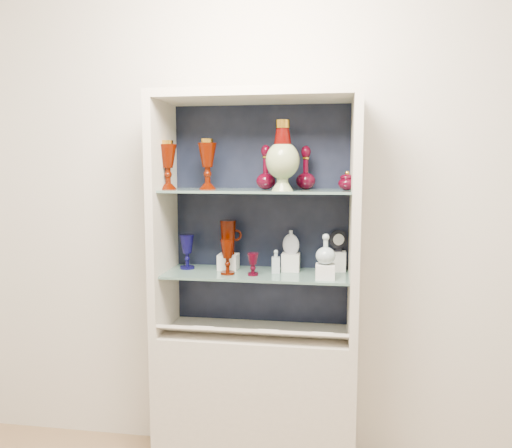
# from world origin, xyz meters

# --- Properties ---
(wall_back) EXTENTS (3.50, 0.02, 2.80)m
(wall_back) POSITION_xyz_m (0.00, 1.75, 1.40)
(wall_back) COLOR silver
(wall_back) RESTS_ON ground
(cabinet_base) EXTENTS (1.00, 0.40, 0.75)m
(cabinet_base) POSITION_xyz_m (0.00, 1.53, 0.38)
(cabinet_base) COLOR beige
(cabinet_base) RESTS_ON ground
(cabinet_back_panel) EXTENTS (0.98, 0.02, 1.15)m
(cabinet_back_panel) POSITION_xyz_m (0.00, 1.72, 1.32)
(cabinet_back_panel) COLOR black
(cabinet_back_panel) RESTS_ON cabinet_base
(cabinet_side_left) EXTENTS (0.04, 0.40, 1.15)m
(cabinet_side_left) POSITION_xyz_m (-0.48, 1.53, 1.32)
(cabinet_side_left) COLOR beige
(cabinet_side_left) RESTS_ON cabinet_base
(cabinet_side_right) EXTENTS (0.04, 0.40, 1.15)m
(cabinet_side_right) POSITION_xyz_m (0.48, 1.53, 1.32)
(cabinet_side_right) COLOR beige
(cabinet_side_right) RESTS_ON cabinet_base
(cabinet_top_cap) EXTENTS (1.00, 0.40, 0.04)m
(cabinet_top_cap) POSITION_xyz_m (0.00, 1.53, 1.92)
(cabinet_top_cap) COLOR beige
(cabinet_top_cap) RESTS_ON cabinet_side_left
(shelf_lower) EXTENTS (0.92, 0.34, 0.01)m
(shelf_lower) POSITION_xyz_m (0.00, 1.55, 1.04)
(shelf_lower) COLOR slate
(shelf_lower) RESTS_ON cabinet_side_left
(shelf_upper) EXTENTS (0.92, 0.34, 0.01)m
(shelf_upper) POSITION_xyz_m (0.00, 1.55, 1.46)
(shelf_upper) COLOR slate
(shelf_upper) RESTS_ON cabinet_side_left
(label_ledge) EXTENTS (0.92, 0.17, 0.09)m
(label_ledge) POSITION_xyz_m (0.00, 1.42, 0.78)
(label_ledge) COLOR beige
(label_ledge) RESTS_ON cabinet_base
(label_card_0) EXTENTS (0.10, 0.06, 0.03)m
(label_card_0) POSITION_xyz_m (0.08, 1.42, 0.80)
(label_card_0) COLOR white
(label_card_0) RESTS_ON label_ledge
(label_card_1) EXTENTS (0.10, 0.06, 0.03)m
(label_card_1) POSITION_xyz_m (0.34, 1.42, 0.80)
(label_card_1) COLOR white
(label_card_1) RESTS_ON label_ledge
(label_card_2) EXTENTS (0.10, 0.06, 0.03)m
(label_card_2) POSITION_xyz_m (-0.24, 1.42, 0.80)
(label_card_2) COLOR white
(label_card_2) RESTS_ON label_ledge
(pedestal_lamp_left) EXTENTS (0.11, 0.11, 0.24)m
(pedestal_lamp_left) POSITION_xyz_m (-0.44, 1.50, 1.59)
(pedestal_lamp_left) COLOR #4D0E00
(pedestal_lamp_left) RESTS_ON shelf_upper
(pedestal_lamp_right) EXTENTS (0.12, 0.12, 0.25)m
(pedestal_lamp_right) POSITION_xyz_m (-0.25, 1.54, 1.59)
(pedestal_lamp_right) COLOR #4D0E00
(pedestal_lamp_right) RESTS_ON shelf_upper
(enamel_urn) EXTENTS (0.18, 0.18, 0.33)m
(enamel_urn) POSITION_xyz_m (0.14, 1.46, 1.64)
(enamel_urn) COLOR #0F411C
(enamel_urn) RESTS_ON shelf_upper
(ruby_decanter_a) EXTENTS (0.11, 0.11, 0.25)m
(ruby_decanter_a) POSITION_xyz_m (0.04, 1.56, 1.59)
(ruby_decanter_a) COLOR #440313
(ruby_decanter_a) RESTS_ON shelf_upper
(ruby_decanter_b) EXTENTS (0.13, 0.13, 0.23)m
(ruby_decanter_b) POSITION_xyz_m (0.24, 1.60, 1.58)
(ruby_decanter_b) COLOR #440313
(ruby_decanter_b) RESTS_ON shelf_upper
(lidded_bowl) EXTENTS (0.11, 0.11, 0.10)m
(lidded_bowl) POSITION_xyz_m (0.44, 1.55, 1.52)
(lidded_bowl) COLOR #440313
(lidded_bowl) RESTS_ON shelf_upper
(cobalt_goblet) EXTENTS (0.09, 0.09, 0.18)m
(cobalt_goblet) POSITION_xyz_m (-0.37, 1.59, 1.14)
(cobalt_goblet) COLOR #0D0A45
(cobalt_goblet) RESTS_ON shelf_lower
(ruby_goblet_tall) EXTENTS (0.09, 0.09, 0.17)m
(ruby_goblet_tall) POSITION_xyz_m (-0.14, 1.49, 1.14)
(ruby_goblet_tall) COLOR #4D0E00
(ruby_goblet_tall) RESTS_ON shelf_lower
(ruby_goblet_small) EXTENTS (0.06, 0.06, 0.11)m
(ruby_goblet_small) POSITION_xyz_m (-0.01, 1.48, 1.11)
(ruby_goblet_small) COLOR #440313
(ruby_goblet_small) RESTS_ON shelf_lower
(riser_ruby_pitcher) EXTENTS (0.10, 0.10, 0.08)m
(riser_ruby_pitcher) POSITION_xyz_m (-0.16, 1.61, 1.09)
(riser_ruby_pitcher) COLOR silver
(riser_ruby_pitcher) RESTS_ON shelf_lower
(ruby_pitcher) EXTENTS (0.15, 0.13, 0.18)m
(ruby_pitcher) POSITION_xyz_m (-0.16, 1.61, 1.22)
(ruby_pitcher) COLOR #4D0E00
(ruby_pitcher) RESTS_ON riser_ruby_pitcher
(clear_square_bottle) EXTENTS (0.05, 0.05, 0.12)m
(clear_square_bottle) POSITION_xyz_m (0.10, 1.56, 1.11)
(clear_square_bottle) COLOR #9AB0B5
(clear_square_bottle) RESTS_ON shelf_lower
(riser_flat_flask) EXTENTS (0.09, 0.09, 0.09)m
(riser_flat_flask) POSITION_xyz_m (0.17, 1.62, 1.09)
(riser_flat_flask) COLOR silver
(riser_flat_flask) RESTS_ON shelf_lower
(flat_flask) EXTENTS (0.09, 0.06, 0.12)m
(flat_flask) POSITION_xyz_m (0.17, 1.62, 1.20)
(flat_flask) COLOR #A3A9B7
(flat_flask) RESTS_ON riser_flat_flask
(riser_clear_round_decanter) EXTENTS (0.09, 0.09, 0.07)m
(riser_clear_round_decanter) POSITION_xyz_m (0.35, 1.46, 1.08)
(riser_clear_round_decanter) COLOR silver
(riser_clear_round_decanter) RESTS_ON shelf_lower
(clear_round_decanter) EXTENTS (0.12, 0.12, 0.14)m
(clear_round_decanter) POSITION_xyz_m (0.35, 1.46, 1.19)
(clear_round_decanter) COLOR #9AB0B5
(clear_round_decanter) RESTS_ON riser_clear_round_decanter
(riser_cameo_medallion) EXTENTS (0.08, 0.08, 0.10)m
(riser_cameo_medallion) POSITION_xyz_m (0.41, 1.66, 1.10)
(riser_cameo_medallion) COLOR silver
(riser_cameo_medallion) RESTS_ON shelf_lower
(cameo_medallion) EXTENTS (0.10, 0.07, 0.11)m
(cameo_medallion) POSITION_xyz_m (0.41, 1.66, 1.21)
(cameo_medallion) COLOR black
(cameo_medallion) RESTS_ON riser_cameo_medallion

